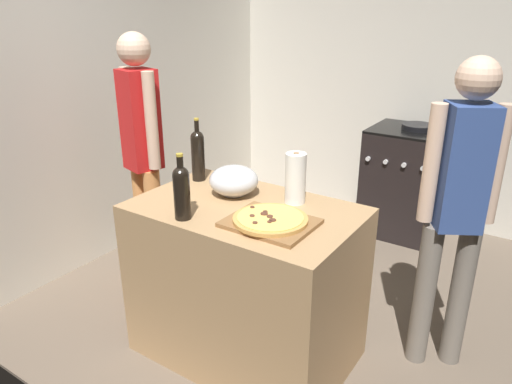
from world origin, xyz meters
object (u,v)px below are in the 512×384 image
mixing_bowl (234,181)px  person_in_red (458,203)px  paper_towel_roll (295,178)px  person_in_stripes (143,148)px  wine_bottle_amber (198,153)px  pizza (270,219)px  wine_bottle_clear (182,190)px  stove (403,181)px

mixing_bowl → person_in_red: size_ratio=0.16×
paper_towel_roll → person_in_stripes: 1.18m
mixing_bowl → person_in_red: bearing=21.7°
wine_bottle_amber → pizza: bearing=-23.4°
wine_bottle_amber → person_in_red: bearing=14.0°
pizza → paper_towel_roll: (-0.04, 0.30, 0.10)m
pizza → wine_bottle_clear: wine_bottle_clear is taller
person_in_red → pizza: bearing=-137.5°
pizza → wine_bottle_amber: bearing=156.6°
pizza → wine_bottle_clear: bearing=-156.5°
paper_towel_roll → person_in_stripes: bearing=176.8°
pizza → mixing_bowl: 0.43m
paper_towel_roll → stove: 1.91m
paper_towel_roll → stove: paper_towel_roll is taller
wine_bottle_amber → wine_bottle_clear: bearing=-58.0°
stove → person_in_red: 1.72m
mixing_bowl → stove: bearing=79.3°
pizza → person_in_red: (0.69, 0.63, 0.02)m
mixing_bowl → wine_bottle_amber: wine_bottle_amber is taller
wine_bottle_clear → stove: (0.38, 2.30, -0.58)m
wine_bottle_amber → stove: bearing=69.9°
person_in_stripes → person_in_red: 1.92m
paper_towel_roll → person_in_red: (0.73, 0.33, -0.08)m
stove → person_in_stripes: size_ratio=0.56×
wine_bottle_clear → pizza: bearing=23.5°
wine_bottle_clear → person_in_red: bearing=36.6°
pizza → person_in_red: 0.93m
wine_bottle_amber → person_in_stripes: bearing=171.8°
mixing_bowl → person_in_stripes: size_ratio=0.15×
wine_bottle_clear → wine_bottle_amber: wine_bottle_amber is taller
mixing_bowl → wine_bottle_clear: wine_bottle_clear is taller
paper_towel_roll → person_in_stripes: (-1.17, 0.07, -0.05)m
wine_bottle_amber → person_in_stripes: size_ratio=0.21×
paper_towel_roll → wine_bottle_clear: size_ratio=0.83×
pizza → wine_bottle_amber: 0.75m
mixing_bowl → stove: size_ratio=0.28×
stove → person_in_red: (0.69, -1.50, 0.49)m
wine_bottle_clear → wine_bottle_amber: (-0.29, 0.46, 0.02)m
mixing_bowl → wine_bottle_amber: bearing=165.7°
pizza → person_in_red: bearing=42.5°
pizza → mixing_bowl: size_ratio=1.34×
stove → wine_bottle_amber: bearing=-110.1°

